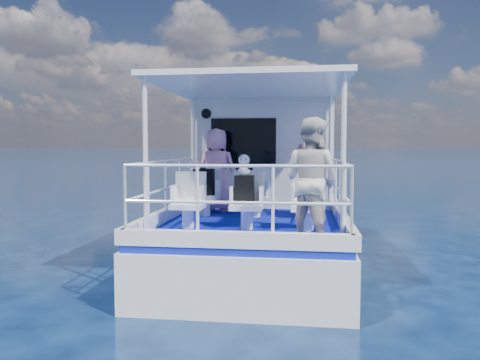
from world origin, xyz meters
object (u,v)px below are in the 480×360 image
at_px(passenger_port_fwd, 217,170).
at_px(panda, 244,164).
at_px(passenger_stbd_aft, 312,180).
at_px(backpack_center, 244,190).

bearing_deg(passenger_port_fwd, panda, 119.71).
bearing_deg(panda, passenger_stbd_aft, -39.76).
height_order(passenger_stbd_aft, backpack_center, passenger_stbd_aft).
bearing_deg(passenger_stbd_aft, panda, -3.91).
xyz_separation_m(backpack_center, panda, (-0.00, -0.01, 0.38)).
xyz_separation_m(passenger_port_fwd, passenger_stbd_aft, (1.73, -2.68, 0.01)).
xyz_separation_m(passenger_port_fwd, panda, (0.76, -1.87, 0.18)).
distance_m(passenger_port_fwd, backpack_center, 2.02).
distance_m(passenger_port_fwd, passenger_stbd_aft, 3.20).
relative_size(passenger_stbd_aft, backpack_center, 3.76).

